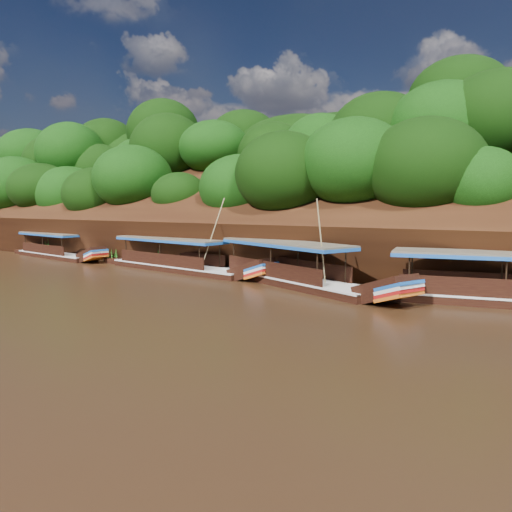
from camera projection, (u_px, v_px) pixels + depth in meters
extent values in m
plane|color=black|center=(228.00, 304.00, 25.88)|extent=(160.00, 160.00, 0.00)
cube|color=black|center=(349.00, 225.00, 38.85)|extent=(120.00, 16.12, 13.64)
cube|color=black|center=(390.00, 258.00, 47.54)|extent=(120.00, 24.00, 12.00)
ellipsoid|color=#153B09|center=(46.00, 221.00, 56.75)|extent=(16.00, 8.00, 6.00)
ellipsoid|color=#153B09|center=(134.00, 172.00, 59.56)|extent=(20.00, 10.00, 8.00)
ellipsoid|color=#153B09|center=(277.00, 224.00, 41.27)|extent=(18.00, 8.00, 6.40)
ellipsoid|color=#153B09|center=(382.00, 158.00, 44.08)|extent=(24.00, 11.00, 8.40)
cube|color=brown|center=(505.00, 254.00, 25.38)|extent=(11.31, 4.97, 0.13)
cube|color=#1A55AC|center=(505.00, 256.00, 25.39)|extent=(11.31, 4.97, 0.20)
cube|color=black|center=(293.00, 285.00, 31.76)|extent=(13.35, 7.29, 1.01)
cube|color=silver|center=(293.00, 278.00, 31.71)|extent=(13.38, 7.36, 0.11)
cube|color=black|center=(386.00, 290.00, 25.53)|extent=(3.64, 2.90, 1.89)
cube|color=#1A55AC|center=(399.00, 286.00, 24.82)|extent=(2.25, 2.39, 0.69)
cube|color=#B01513|center=(399.00, 293.00, 24.86)|extent=(2.25, 2.39, 0.69)
cube|color=brown|center=(285.00, 242.00, 32.16)|extent=(10.79, 6.54, 0.13)
cube|color=#1A55AC|center=(285.00, 244.00, 32.17)|extent=(10.79, 6.54, 0.20)
cylinder|color=tan|center=(321.00, 242.00, 28.33)|extent=(0.13, 1.39, 4.89)
cube|color=black|center=(178.00, 271.00, 38.55)|extent=(13.71, 4.00, 0.92)
cube|color=silver|center=(178.00, 265.00, 38.50)|extent=(13.72, 4.07, 0.10)
cube|color=black|center=(252.00, 270.00, 33.55)|extent=(3.37, 2.09, 1.82)
cube|color=#1A55AC|center=(261.00, 267.00, 32.97)|extent=(1.87, 1.96, 0.68)
cube|color=#B01513|center=(261.00, 272.00, 33.00)|extent=(1.87, 1.96, 0.68)
cube|color=brown|center=(170.00, 239.00, 38.83)|extent=(10.84, 3.96, 0.12)
cube|color=#1A55AC|center=(170.00, 240.00, 38.85)|extent=(10.84, 3.96, 0.18)
cylinder|color=tan|center=(213.00, 233.00, 35.41)|extent=(1.45, 1.04, 5.00)
cube|color=black|center=(56.00, 258.00, 47.93)|extent=(11.41, 3.63, 0.87)
cube|color=silver|center=(56.00, 253.00, 47.89)|extent=(11.42, 3.70, 0.10)
cube|color=black|center=(92.00, 255.00, 43.75)|extent=(2.86, 1.94, 1.61)
cube|color=#1A55AC|center=(96.00, 252.00, 43.27)|extent=(1.59, 1.83, 0.58)
cube|color=#B01513|center=(96.00, 256.00, 43.30)|extent=(1.59, 1.83, 0.58)
cube|color=brown|center=(52.00, 233.00, 48.15)|extent=(9.04, 3.62, 0.12)
cube|color=#1A55AC|center=(52.00, 234.00, 48.16)|extent=(9.04, 3.62, 0.17)
cone|color=#2A721C|center=(50.00, 246.00, 48.99)|extent=(1.50, 1.50, 2.00)
cone|color=#2A721C|center=(111.00, 254.00, 44.04)|extent=(1.50, 1.50, 1.45)
cone|color=#2A721C|center=(158.00, 256.00, 41.31)|extent=(1.50, 1.50, 1.65)
cone|color=#2A721C|center=(246.00, 264.00, 36.94)|extent=(1.50, 1.50, 1.45)
cone|color=#2A721C|center=(329.00, 268.00, 32.99)|extent=(1.50, 1.50, 1.93)
cone|color=#2A721C|center=(433.00, 276.00, 29.27)|extent=(1.50, 1.50, 1.91)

